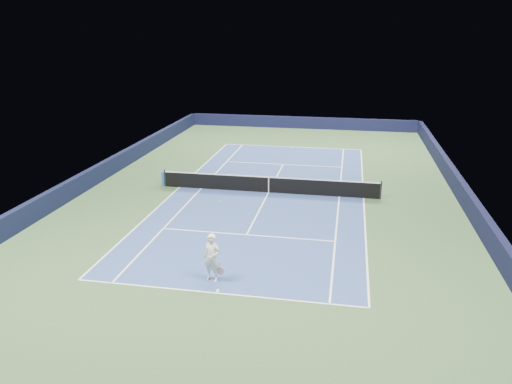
# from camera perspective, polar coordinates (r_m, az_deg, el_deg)

# --- Properties ---
(ground) EXTENTS (40.00, 40.00, 0.00)m
(ground) POSITION_cam_1_polar(r_m,az_deg,el_deg) (29.35, 1.45, -0.06)
(ground) COLOR #304A28
(ground) RESTS_ON ground
(wall_far) EXTENTS (22.00, 0.35, 1.10)m
(wall_far) POSITION_cam_1_polar(r_m,az_deg,el_deg) (48.32, 5.28, 7.90)
(wall_far) COLOR black
(wall_far) RESTS_ON ground
(wall_right) EXTENTS (0.35, 40.00, 1.10)m
(wall_right) POSITION_cam_1_polar(r_m,az_deg,el_deg) (29.55, 22.65, -0.27)
(wall_right) COLOR black
(wall_right) RESTS_ON ground
(wall_left) EXTENTS (0.35, 40.00, 1.10)m
(wall_left) POSITION_cam_1_polar(r_m,az_deg,el_deg) (32.62, -17.67, 1.97)
(wall_left) COLOR black
(wall_left) RESTS_ON ground
(court_surface) EXTENTS (10.97, 23.77, 0.01)m
(court_surface) POSITION_cam_1_polar(r_m,az_deg,el_deg) (29.35, 1.45, -0.05)
(court_surface) COLOR navy
(court_surface) RESTS_ON ground
(baseline_far) EXTENTS (10.97, 0.08, 0.00)m
(baseline_far) POSITION_cam_1_polar(r_m,az_deg,el_deg) (40.69, 4.15, 5.17)
(baseline_far) COLOR white
(baseline_far) RESTS_ON ground
(baseline_near) EXTENTS (10.97, 0.08, 0.00)m
(baseline_near) POSITION_cam_1_polar(r_m,az_deg,el_deg) (18.68, -4.55, -11.44)
(baseline_near) COLOR white
(baseline_near) RESTS_ON ground
(sideline_doubles_right) EXTENTS (0.08, 23.77, 0.00)m
(sideline_doubles_right) POSITION_cam_1_polar(r_m,az_deg,el_deg) (29.03, 12.19, -0.67)
(sideline_doubles_right) COLOR white
(sideline_doubles_right) RESTS_ON ground
(sideline_doubles_left) EXTENTS (0.08, 23.77, 0.00)m
(sideline_doubles_left) POSITION_cam_1_polar(r_m,az_deg,el_deg) (30.65, -8.72, 0.56)
(sideline_doubles_left) COLOR white
(sideline_doubles_left) RESTS_ON ground
(sideline_singles_right) EXTENTS (0.08, 23.77, 0.00)m
(sideline_singles_right) POSITION_cam_1_polar(r_m,az_deg,el_deg) (29.01, 9.49, -0.52)
(sideline_singles_right) COLOR white
(sideline_singles_right) RESTS_ON ground
(sideline_singles_left) EXTENTS (0.08, 23.77, 0.00)m
(sideline_singles_left) POSITION_cam_1_polar(r_m,az_deg,el_deg) (30.24, -6.27, 0.41)
(sideline_singles_left) COLOR white
(sideline_singles_left) RESTS_ON ground
(service_line_far) EXTENTS (8.23, 0.08, 0.00)m
(service_line_far) POSITION_cam_1_polar(r_m,az_deg,el_deg) (35.41, 3.12, 3.18)
(service_line_far) COLOR white
(service_line_far) RESTS_ON ground
(service_line_near) EXTENTS (8.23, 0.08, 0.00)m
(service_line_near) POSITION_cam_1_polar(r_m,az_deg,el_deg) (23.46, -1.08, -4.90)
(service_line_near) COLOR white
(service_line_near) RESTS_ON ground
(center_service_line) EXTENTS (0.08, 12.80, 0.00)m
(center_service_line) POSITION_cam_1_polar(r_m,az_deg,el_deg) (29.35, 1.45, -0.04)
(center_service_line) COLOR white
(center_service_line) RESTS_ON ground
(center_mark_far) EXTENTS (0.08, 0.30, 0.00)m
(center_mark_far) POSITION_cam_1_polar(r_m,az_deg,el_deg) (40.55, 4.13, 5.12)
(center_mark_far) COLOR white
(center_mark_far) RESTS_ON ground
(center_mark_near) EXTENTS (0.08, 0.30, 0.00)m
(center_mark_near) POSITION_cam_1_polar(r_m,az_deg,el_deg) (18.81, -4.43, -11.22)
(center_mark_near) COLOR white
(center_mark_near) RESTS_ON ground
(tennis_net) EXTENTS (12.90, 0.10, 1.07)m
(tennis_net) POSITION_cam_1_polar(r_m,az_deg,el_deg) (29.19, 1.46, 0.88)
(tennis_net) COLOR black
(tennis_net) RESTS_ON ground
(sponsor_cube) EXTENTS (0.60, 0.52, 0.84)m
(sponsor_cube) POSITION_cam_1_polar(r_m,az_deg,el_deg) (31.15, -10.13, 1.56)
(sponsor_cube) COLOR blue
(sponsor_cube) RESTS_ON ground
(tennis_player) EXTENTS (0.88, 1.34, 2.90)m
(tennis_player) POSITION_cam_1_polar(r_m,az_deg,el_deg) (19.14, -5.04, -7.50)
(tennis_player) COLOR white
(tennis_player) RESTS_ON ground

